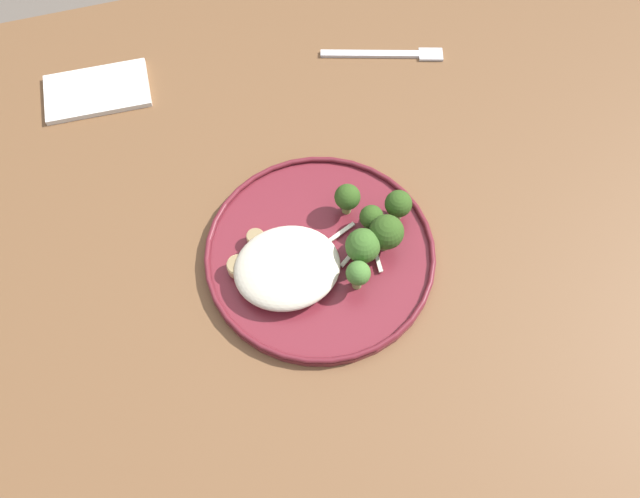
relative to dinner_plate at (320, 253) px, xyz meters
name	(u,v)px	position (x,y,z in m)	size (l,w,h in m)	color
ground	(324,383)	(0.02, 0.04, -0.75)	(6.00, 6.00, 0.00)	#665B51
wooden_dining_table	(327,256)	(0.02, 0.04, -0.09)	(1.40, 1.00, 0.74)	brown
dinner_plate	(320,253)	(0.00, 0.00, 0.00)	(0.29, 0.29, 0.02)	maroon
noodle_bed	(287,267)	(-0.05, -0.02, 0.02)	(0.13, 0.11, 0.04)	beige
seared_scallop_left_edge	(291,257)	(-0.04, 0.00, 0.01)	(0.03, 0.03, 0.01)	beige
seared_scallop_rear_pale	(307,267)	(-0.02, -0.02, 0.01)	(0.03, 0.03, 0.02)	#DBB77A
seared_scallop_tiny_bay	(238,267)	(-0.10, 0.00, 0.01)	(0.03, 0.03, 0.02)	#DBB77A
seared_scallop_on_noodles	(277,269)	(-0.06, -0.01, 0.01)	(0.04, 0.04, 0.01)	#DBB77A
seared_scallop_front_small	(256,238)	(-0.07, 0.04, 0.01)	(0.02, 0.02, 0.01)	#DBB77A
seared_scallop_tilted_round	(302,242)	(-0.02, 0.01, 0.01)	(0.03, 0.03, 0.01)	#E5C689
broccoli_floret_left_leaning	(347,198)	(0.05, 0.05, 0.03)	(0.03, 0.03, 0.05)	#7A994C
broccoli_floret_small_sprig	(371,218)	(0.07, 0.02, 0.03)	(0.03, 0.03, 0.04)	#7A994C
broccoli_floret_center_pile	(363,246)	(0.05, -0.02, 0.03)	(0.04, 0.04, 0.06)	#89A356
broccoli_floret_split_head	(358,274)	(0.03, -0.06, 0.03)	(0.03, 0.03, 0.05)	#89A356
broccoli_floret_beside_noodles	(386,232)	(0.08, -0.01, 0.04)	(0.04, 0.04, 0.06)	#7A994C
broccoli_floret_rear_charred	(398,204)	(0.11, 0.02, 0.03)	(0.03, 0.03, 0.05)	#7A994C
onion_sliver_curled_piece	(353,253)	(0.04, -0.01, 0.01)	(0.05, 0.01, 0.00)	silver
onion_sliver_short_strip	(339,234)	(0.03, 0.02, 0.01)	(0.05, 0.01, 0.00)	silver
onion_sliver_pale_crescent	(377,258)	(0.07, -0.03, 0.01)	(0.04, 0.01, 0.00)	silver
dinner_fork	(387,54)	(0.19, 0.30, -0.01)	(0.18, 0.07, 0.00)	silver
folded_napkin	(97,91)	(-0.24, 0.35, 0.00)	(0.15, 0.09, 0.01)	silver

